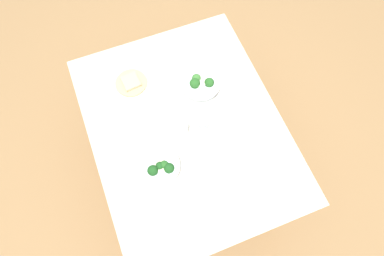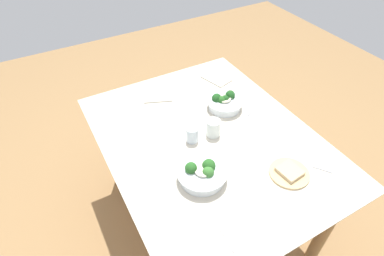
{
  "view_description": "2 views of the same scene",
  "coord_description": "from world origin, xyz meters",
  "views": [
    {
      "loc": [
        -0.77,
        0.27,
        2.59
      ],
      "look_at": [
        -0.03,
        -0.02,
        0.78
      ],
      "focal_mm": 32.15,
      "sensor_mm": 36.0,
      "label": 1
    },
    {
      "loc": [
        1.02,
        -0.68,
        1.95
      ],
      "look_at": [
        -0.1,
        -0.06,
        0.78
      ],
      "focal_mm": 29.2,
      "sensor_mm": 36.0,
      "label": 2
    }
  ],
  "objects": [
    {
      "name": "broccoli_bowl_far",
      "position": [
        -0.19,
        0.22,
        0.79
      ],
      "size": [
        0.22,
        0.22,
        0.1
      ],
      "color": "white",
      "rests_on": "dining_table"
    },
    {
      "name": "dining_table",
      "position": [
        0.0,
        0.0,
        0.65
      ],
      "size": [
        1.41,
        1.1,
        0.75
      ],
      "color": "beige",
      "rests_on": "ground_plane"
    },
    {
      "name": "bread_side_plate",
      "position": [
        0.4,
        0.21,
        0.77
      ],
      "size": [
        0.2,
        0.2,
        0.03
      ],
      "color": "#D6B27A",
      "rests_on": "dining_table"
    },
    {
      "name": "fork_by_near_bowl",
      "position": [
        0.45,
        0.37,
        0.76
      ],
      "size": [
        0.08,
        0.06,
        0.0
      ],
      "rotation": [
        0.0,
        0.0,
        3.75
      ],
      "color": "#B7B7BC",
      "rests_on": "dining_table"
    },
    {
      "name": "water_glass_center",
      "position": [
        -0.04,
        -0.09,
        0.8
      ],
      "size": [
        0.07,
        0.07,
        0.09
      ],
      "primitive_type": "cylinder",
      "color": "silver",
      "rests_on": "dining_table"
    },
    {
      "name": "fork_by_far_bowl",
      "position": [
        0.54,
        -0.25,
        0.76
      ],
      "size": [
        0.11,
        0.02,
        0.0
      ],
      "rotation": [
        0.0,
        0.0,
        3.05
      ],
      "color": "#B7B7BC",
      "rests_on": "dining_table"
    },
    {
      "name": "ground_plane",
      "position": [
        0.0,
        0.0,
        0.0
      ],
      "size": [
        6.0,
        6.0,
        0.0
      ],
      "primitive_type": "plane",
      "color": "#9E7547"
    },
    {
      "name": "table_knife_left",
      "position": [
        -0.09,
        0.39,
        0.76
      ],
      "size": [
        0.08,
        0.19,
        0.0
      ],
      "primitive_type": "cube",
      "rotation": [
        0.0,
        0.0,
        1.94
      ],
      "color": "#B7B7BC",
      "rests_on": "dining_table"
    },
    {
      "name": "napkin_folded_upper",
      "position": [
        -0.48,
        0.35,
        0.76
      ],
      "size": [
        0.22,
        0.17,
        0.01
      ],
      "primitive_type": "cube",
      "rotation": [
        0.0,
        0.0,
        0.29
      ],
      "color": "#B1A997",
      "rests_on": "dining_table"
    },
    {
      "name": "water_glass_side",
      "position": [
        -0.02,
        0.03,
        0.8
      ],
      "size": [
        0.08,
        0.08,
        0.1
      ],
      "primitive_type": "cylinder",
      "color": "silver",
      "rests_on": "dining_table"
    },
    {
      "name": "broccoli_bowl_near",
      "position": [
        0.22,
        -0.18,
        0.79
      ],
      "size": [
        0.24,
        0.24,
        0.11
      ],
      "color": "white",
      "rests_on": "dining_table"
    },
    {
      "name": "napkin_folded_lower",
      "position": [
        -0.52,
        -0.08,
        0.76
      ],
      "size": [
        0.25,
        0.24,
        0.01
      ],
      "primitive_type": "cube",
      "rotation": [
        0.0,
        0.0,
        -0.39
      ],
      "color": "#B1A997",
      "rests_on": "dining_table"
    }
  ]
}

